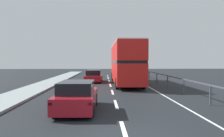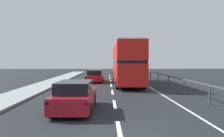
# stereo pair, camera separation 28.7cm
# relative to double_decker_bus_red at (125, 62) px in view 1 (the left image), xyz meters

# --- Properties ---
(lane_paint_markings) EXTENTS (3.69, 46.00, 0.01)m
(lane_paint_markings) POSITION_rel_double_decker_bus_red_xyz_m (0.45, -7.43, -2.28)
(lane_paint_markings) COLOR silver
(lane_paint_markings) RESTS_ON ground
(bridge_side_railing) EXTENTS (0.10, 42.00, 1.13)m
(bridge_side_railing) POSITION_rel_double_decker_bus_red_xyz_m (3.53, -7.00, -1.36)
(bridge_side_railing) COLOR #474857
(bridge_side_railing) RESTS_ON ground
(double_decker_bus_red) EXTENTS (2.56, 11.23, 4.26)m
(double_decker_bus_red) POSITION_rel_double_decker_bus_red_xyz_m (0.00, 0.00, 0.00)
(double_decker_bus_red) COLOR red
(double_decker_bus_red) RESTS_ON ground
(hatchback_car_near) EXTENTS (1.88, 4.04, 1.44)m
(hatchback_car_near) POSITION_rel_double_decker_bus_red_xyz_m (-3.60, -11.77, -1.59)
(hatchback_car_near) COLOR maroon
(hatchback_car_near) RESTS_ON ground
(sedan_car_ahead) EXTENTS (1.96, 4.26, 1.41)m
(sedan_car_ahead) POSITION_rel_double_decker_bus_red_xyz_m (-3.41, 2.24, -1.61)
(sedan_car_ahead) COLOR maroon
(sedan_car_ahead) RESTS_ON ground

